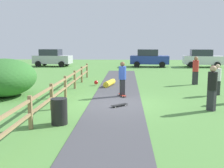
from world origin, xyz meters
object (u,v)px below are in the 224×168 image
(bystander_white, at_px, (217,78))
(parked_car_white, at_px, (202,58))
(skater_riding, at_px, (122,77))
(skater_fallen, at_px, (108,83))
(bystander_black, at_px, (212,86))
(bystander_red, at_px, (196,69))
(skateboard_loose, at_px, (119,105))
(parked_car_blue, at_px, (149,58))
(bush_large, at_px, (4,78))
(parked_car_silver, at_px, (52,58))
(trash_bin, at_px, (59,111))

(bystander_white, relative_size, parked_car_white, 0.38)
(skater_riding, bearing_deg, skater_fallen, 105.88)
(bystander_black, relative_size, parked_car_white, 0.43)
(bystander_red, xyz_separation_m, bystander_black, (-1.00, -6.98, 0.01))
(skateboard_loose, relative_size, parked_car_blue, 0.17)
(bush_large, xyz_separation_m, bystander_white, (11.06, 0.87, -0.07))
(skater_riding, height_order, bystander_red, bystander_red)
(bystander_white, xyz_separation_m, parked_car_blue, (-2.28, 16.23, 0.06))
(bystander_black, xyz_separation_m, parked_car_silver, (-11.87, 19.62, -0.08))
(bush_large, height_order, skater_riding, bush_large)
(parked_car_blue, relative_size, parked_car_white, 1.00)
(trash_bin, xyz_separation_m, bystander_black, (5.77, 2.18, 0.59))
(parked_car_blue, height_order, parked_car_white, same)
(bystander_red, relative_size, parked_car_blue, 0.43)
(parked_car_blue, bearing_deg, bystander_red, -80.94)
(trash_bin, relative_size, skater_riding, 0.51)
(skater_riding, bearing_deg, parked_car_silver, 115.87)
(skater_fallen, relative_size, skateboard_loose, 2.18)
(trash_bin, relative_size, parked_car_silver, 0.21)
(bush_large, relative_size, parked_car_white, 0.90)
(bystander_white, bearing_deg, bystander_red, 94.19)
(bystander_white, distance_m, parked_car_silver, 20.88)
(trash_bin, bearing_deg, bystander_white, 38.41)
(parked_car_blue, xyz_separation_m, parked_car_white, (5.79, -0.00, 0.00))
(trash_bin, height_order, skater_riding, skater_riding)
(trash_bin, height_order, bystander_white, bystander_white)
(skater_fallen, distance_m, parked_car_blue, 14.08)
(bystander_red, bearing_deg, parked_car_silver, 135.52)
(parked_car_blue, bearing_deg, parked_car_white, -0.00)
(skater_fallen, bearing_deg, skater_riding, -74.12)
(skater_riding, distance_m, bystander_white, 5.00)
(skater_fallen, xyz_separation_m, bystander_white, (5.89, -2.64, 0.70))
(skater_riding, xyz_separation_m, bystander_red, (4.69, 4.23, 0.02))
(skater_riding, distance_m, skateboard_loose, 2.48)
(parked_car_white, bearing_deg, parked_car_silver, 179.99)
(skater_fallen, bearing_deg, bystander_red, 9.54)
(skater_fallen, height_order, bystander_black, bystander_black)
(bush_large, height_order, parked_car_blue, bush_large)
(trash_bin, distance_m, skater_riding, 5.38)
(parked_car_silver, bearing_deg, bystander_white, -51.01)
(skateboard_loose, bearing_deg, skater_fallen, 98.65)
(skater_riding, bearing_deg, bush_large, -177.95)
(bystander_red, bearing_deg, skater_fallen, -170.46)
(trash_bin, height_order, parked_car_silver, parked_car_silver)
(parked_car_silver, xyz_separation_m, parked_car_white, (16.65, -0.00, 0.00))
(bystander_red, xyz_separation_m, parked_car_blue, (-2.02, 12.64, -0.06))
(bush_large, relative_size, bystander_black, 2.10)
(skater_riding, xyz_separation_m, parked_car_silver, (-8.19, 16.88, -0.05))
(bystander_black, xyz_separation_m, parked_car_blue, (-1.01, 19.62, -0.08))
(skater_fallen, height_order, parked_car_white, parked_car_white)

